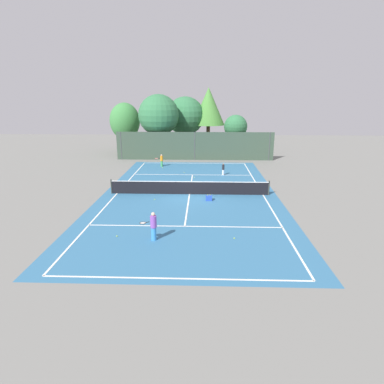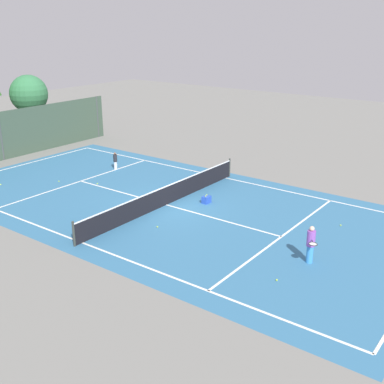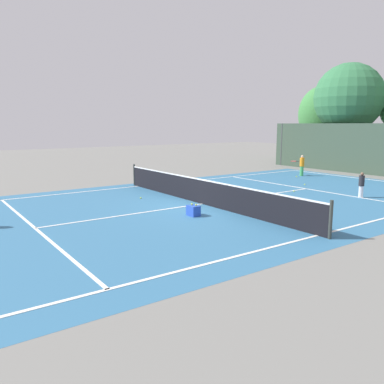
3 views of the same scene
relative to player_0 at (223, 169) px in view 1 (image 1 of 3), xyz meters
The scene contains 19 objects.
ground_plane 7.07m from the player_0, 114.01° to the right, with size 80.00×80.00×0.00m, color slate.
court_surface 7.07m from the player_0, 114.01° to the right, with size 13.00×25.00×0.01m.
tennis_net 7.05m from the player_0, 114.01° to the right, with size 11.90×0.10×1.10m.
perimeter_fence 8.15m from the player_0, 110.76° to the left, with size 18.00×0.12×3.20m.
tree_0 18.14m from the player_0, 132.71° to the left, with size 3.88×3.46×6.33m.
tree_1 11.63m from the player_0, 79.49° to the left, with size 2.85×2.85×4.94m.
tree_2 14.32m from the player_0, 107.97° to the left, with size 4.85×4.85×7.09m.
tree_3 12.77m from the player_0, 126.85° to the left, with size 4.80×4.80×7.36m.
tree_4 14.38m from the player_0, 95.48° to the left, with size 4.19×4.19×8.19m.
player_0 is the anchor object (origin of this frame).
player_1 15.38m from the player_0, 106.43° to the right, with size 0.87×0.67×1.50m.
player_2 7.26m from the player_0, 149.36° to the left, with size 0.85×0.53×1.27m.
ball_crate 8.04m from the player_0, 100.28° to the right, with size 0.45×0.32×0.43m.
tennis_ball_0 15.74m from the player_0, 113.76° to the right, with size 0.07×0.07×0.07m, color #CCE533.
tennis_ball_1 2.96m from the player_0, 155.79° to the right, with size 0.07×0.07×0.07m, color #CCE533.
tennis_ball_2 14.46m from the player_0, 90.82° to the right, with size 0.07×0.07×0.07m, color #CCE533.
tennis_ball_3 9.54m from the player_0, 123.73° to the right, with size 0.07×0.07×0.07m, color #CCE533.
tennis_ball_4 6.78m from the player_0, 153.32° to the left, with size 0.07×0.07×0.07m, color #CCE533.
tennis_ball_5 3.83m from the player_0, 166.69° to the left, with size 0.07×0.07×0.07m, color #CCE533.
Camera 1 is at (1.03, -23.83, 7.08)m, focal length 30.97 mm.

